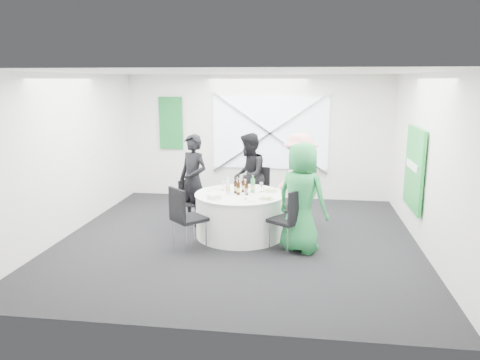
# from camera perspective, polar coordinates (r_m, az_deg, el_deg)

# --- Properties ---
(floor) EXTENTS (6.00, 6.00, 0.00)m
(floor) POSITION_cam_1_polar(r_m,az_deg,el_deg) (8.09, -0.20, -7.24)
(floor) COLOR black
(floor) RESTS_ON ground
(ceiling) EXTENTS (6.00, 6.00, 0.00)m
(ceiling) POSITION_cam_1_polar(r_m,az_deg,el_deg) (7.63, -0.21, 13.01)
(ceiling) COLOR silver
(ceiling) RESTS_ON wall_back
(wall_back) EXTENTS (6.00, 0.00, 6.00)m
(wall_back) POSITION_cam_1_polar(r_m,az_deg,el_deg) (10.68, 2.09, 5.24)
(wall_back) COLOR silver
(wall_back) RESTS_ON floor
(wall_front) EXTENTS (6.00, 0.00, 6.00)m
(wall_front) POSITION_cam_1_polar(r_m,az_deg,el_deg) (4.85, -5.26, -3.27)
(wall_front) COLOR silver
(wall_front) RESTS_ON floor
(wall_left) EXTENTS (0.00, 6.00, 6.00)m
(wall_left) POSITION_cam_1_polar(r_m,az_deg,el_deg) (8.68, -20.24, 2.89)
(wall_left) COLOR silver
(wall_left) RESTS_ON floor
(wall_right) EXTENTS (0.00, 6.00, 6.00)m
(wall_right) POSITION_cam_1_polar(r_m,az_deg,el_deg) (7.89, 21.90, 1.90)
(wall_right) COLOR silver
(wall_right) RESTS_ON floor
(window_panel) EXTENTS (2.60, 0.03, 1.60)m
(window_panel) POSITION_cam_1_polar(r_m,az_deg,el_deg) (10.61, 3.69, 5.71)
(window_panel) COLOR white
(window_panel) RESTS_ON wall_back
(window_brace_a) EXTENTS (2.63, 0.05, 1.84)m
(window_brace_a) POSITION_cam_1_polar(r_m,az_deg,el_deg) (10.57, 3.68, 5.69)
(window_brace_a) COLOR silver
(window_brace_a) RESTS_ON window_panel
(window_brace_b) EXTENTS (2.63, 0.05, 1.84)m
(window_brace_b) POSITION_cam_1_polar(r_m,az_deg,el_deg) (10.57, 3.68, 5.69)
(window_brace_b) COLOR silver
(window_brace_b) RESTS_ON window_panel
(green_banner) EXTENTS (0.55, 0.04, 1.20)m
(green_banner) POSITION_cam_1_polar(r_m,az_deg,el_deg) (10.99, -8.43, 6.88)
(green_banner) COLOR #125C28
(green_banner) RESTS_ON wall_back
(green_sign) EXTENTS (0.05, 1.20, 1.40)m
(green_sign) POSITION_cam_1_polar(r_m,az_deg,el_deg) (8.49, 20.46, 1.30)
(green_sign) COLOR green
(green_sign) RESTS_ON wall_right
(banquet_table) EXTENTS (1.56, 1.56, 0.76)m
(banquet_table) POSITION_cam_1_polar(r_m,az_deg,el_deg) (8.16, 0.00, -4.26)
(banquet_table) COLOR silver
(banquet_table) RESTS_ON floor
(chair_back) EXTENTS (0.52, 0.53, 1.00)m
(chair_back) POSITION_cam_1_polar(r_m,az_deg,el_deg) (9.20, 2.14, -1.02)
(chair_back) COLOR black
(chair_back) RESTS_ON floor
(chair_back_left) EXTENTS (0.52, 0.52, 0.83)m
(chair_back_left) POSITION_cam_1_polar(r_m,az_deg,el_deg) (8.93, -6.16, -2.21)
(chair_back_left) COLOR black
(chair_back_left) RESTS_ON floor
(chair_back_right) EXTENTS (0.51, 0.50, 0.82)m
(chair_back_right) POSITION_cam_1_polar(r_m,az_deg,el_deg) (8.53, 6.65, -2.95)
(chair_back_right) COLOR black
(chair_back_right) RESTS_ON floor
(chair_front_right) EXTENTS (0.65, 0.65, 1.02)m
(chair_front_right) POSITION_cam_1_polar(r_m,az_deg,el_deg) (7.39, 6.23, -4.29)
(chair_front_right) COLOR black
(chair_front_right) RESTS_ON floor
(chair_front_left) EXTENTS (0.66, 0.66, 1.03)m
(chair_front_left) POSITION_cam_1_polar(r_m,az_deg,el_deg) (7.47, -6.81, -4.07)
(chair_front_left) COLOR black
(chair_front_left) RESTS_ON floor
(person_man_back_left) EXTENTS (0.74, 0.66, 1.71)m
(person_man_back_left) POSITION_cam_1_polar(r_m,az_deg,el_deg) (8.74, -5.72, -0.01)
(person_man_back_left) COLOR black
(person_man_back_left) RESTS_ON floor
(person_man_back) EXTENTS (0.46, 0.82, 1.68)m
(person_man_back) POSITION_cam_1_polar(r_m,az_deg,el_deg) (9.16, 1.07, 0.52)
(person_man_back) COLOR black
(person_man_back) RESTS_ON floor
(person_woman_pink) EXTENTS (1.20, 1.11, 1.74)m
(person_woman_pink) POSITION_cam_1_polar(r_m,az_deg,el_deg) (8.74, 7.25, 0.06)
(person_woman_pink) COLOR pink
(person_woman_pink) RESTS_ON floor
(person_woman_green) EXTENTS (1.02, 0.90, 1.75)m
(person_woman_green) POSITION_cam_1_polar(r_m,az_deg,el_deg) (7.39, 7.52, -2.13)
(person_woman_green) COLOR #248642
(person_woman_green) RESTS_ON floor
(plate_back) EXTENTS (0.25, 0.25, 0.01)m
(plate_back) POSITION_cam_1_polar(r_m,az_deg,el_deg) (8.55, 0.60, -0.80)
(plate_back) COLOR silver
(plate_back) RESTS_ON banquet_table
(plate_back_left) EXTENTS (0.29, 0.29, 0.01)m
(plate_back_left) POSITION_cam_1_polar(r_m,az_deg,el_deg) (8.47, -2.65, -0.95)
(plate_back_left) COLOR silver
(plate_back_left) RESTS_ON banquet_table
(plate_back_right) EXTENTS (0.28, 0.28, 0.04)m
(plate_back_right) POSITION_cam_1_polar(r_m,az_deg,el_deg) (8.24, 3.75, -1.28)
(plate_back_right) COLOR silver
(plate_back_right) RESTS_ON banquet_table
(plate_front_right) EXTENTS (0.26, 0.26, 0.04)m
(plate_front_right) POSITION_cam_1_polar(r_m,az_deg,el_deg) (7.69, 3.21, -2.25)
(plate_front_right) COLOR silver
(plate_front_right) RESTS_ON banquet_table
(plate_front_left) EXTENTS (0.25, 0.25, 0.01)m
(plate_front_left) POSITION_cam_1_polar(r_m,az_deg,el_deg) (7.72, -3.16, -2.24)
(plate_front_left) COLOR silver
(plate_front_left) RESTS_ON banquet_table
(napkin) EXTENTS (0.23, 0.23, 0.05)m
(napkin) POSITION_cam_1_polar(r_m,az_deg,el_deg) (7.72, -3.13, -1.99)
(napkin) COLOR silver
(napkin) RESTS_ON plate_front_left
(beer_bottle_a) EXTENTS (0.06, 0.06, 0.28)m
(beer_bottle_a) POSITION_cam_1_polar(r_m,az_deg,el_deg) (8.06, -0.55, -0.89)
(beer_bottle_a) COLOR #361B09
(beer_bottle_a) RESTS_ON banquet_table
(beer_bottle_b) EXTENTS (0.06, 0.06, 0.27)m
(beer_bottle_b) POSITION_cam_1_polar(r_m,az_deg,el_deg) (8.15, 0.38, -0.77)
(beer_bottle_b) COLOR #361B09
(beer_bottle_b) RESTS_ON banquet_table
(beer_bottle_c) EXTENTS (0.06, 0.06, 0.25)m
(beer_bottle_c) POSITION_cam_1_polar(r_m,az_deg,el_deg) (7.95, 0.80, -1.16)
(beer_bottle_c) COLOR #361B09
(beer_bottle_c) RESTS_ON banquet_table
(beer_bottle_d) EXTENTS (0.06, 0.06, 0.27)m
(beer_bottle_d) POSITION_cam_1_polar(r_m,az_deg,el_deg) (7.96, -0.21, -1.07)
(beer_bottle_d) COLOR #361B09
(beer_bottle_d) RESTS_ON banquet_table
(green_water_bottle) EXTENTS (0.08, 0.08, 0.30)m
(green_water_bottle) POSITION_cam_1_polar(r_m,az_deg,el_deg) (8.12, 1.57, -0.70)
(green_water_bottle) COLOR #3B9B51
(green_water_bottle) RESTS_ON banquet_table
(clear_water_bottle) EXTENTS (0.08, 0.08, 0.30)m
(clear_water_bottle) POSITION_cam_1_polar(r_m,az_deg,el_deg) (8.02, -1.52, -0.89)
(clear_water_bottle) COLOR silver
(clear_water_bottle) RESTS_ON banquet_table
(wine_glass_a) EXTENTS (0.07, 0.07, 0.17)m
(wine_glass_a) POSITION_cam_1_polar(r_m,az_deg,el_deg) (7.66, 0.70, -1.44)
(wine_glass_a) COLOR white
(wine_glass_a) RESTS_ON banquet_table
(wine_glass_b) EXTENTS (0.07, 0.07, 0.17)m
(wine_glass_b) POSITION_cam_1_polar(r_m,az_deg,el_deg) (8.16, 2.62, -0.60)
(wine_glass_b) COLOR white
(wine_glass_b) RESTS_ON banquet_table
(wine_glass_c) EXTENTS (0.07, 0.07, 0.17)m
(wine_glass_c) POSITION_cam_1_polar(r_m,az_deg,el_deg) (8.26, -2.10, -0.45)
(wine_glass_c) COLOR white
(wine_glass_c) RESTS_ON banquet_table
(wine_glass_d) EXTENTS (0.07, 0.07, 0.17)m
(wine_glass_d) POSITION_cam_1_polar(r_m,az_deg,el_deg) (8.27, 1.63, -0.43)
(wine_glass_d) COLOR white
(wine_glass_d) RESTS_ON banquet_table
(fork_a) EXTENTS (0.09, 0.13, 0.01)m
(fork_a) POSITION_cam_1_polar(r_m,az_deg,el_deg) (8.54, -2.05, -0.86)
(fork_a) COLOR silver
(fork_a) RESTS_ON banquet_table
(knife_a) EXTENTS (0.08, 0.14, 0.01)m
(knife_a) POSITION_cam_1_polar(r_m,az_deg,el_deg) (8.25, -3.82, -1.35)
(knife_a) COLOR silver
(knife_a) RESTS_ON banquet_table
(fork_b) EXTENTS (0.11, 0.13, 0.01)m
(fork_b) POSITION_cam_1_polar(r_m,az_deg,el_deg) (7.95, -4.04, -1.88)
(fork_b) COLOR silver
(fork_b) RESTS_ON banquet_table
(knife_b) EXTENTS (0.10, 0.13, 0.01)m
(knife_b) POSITION_cam_1_polar(r_m,az_deg,el_deg) (7.67, -3.03, -2.37)
(knife_b) COLOR silver
(knife_b) RESTS_ON banquet_table
(fork_c) EXTENTS (0.08, 0.14, 0.01)m
(fork_c) POSITION_cam_1_polar(r_m,az_deg,el_deg) (8.09, 4.08, -1.62)
(fork_c) COLOR silver
(fork_c) RESTS_ON banquet_table
(knife_c) EXTENTS (0.10, 0.13, 0.01)m
(knife_c) POSITION_cam_1_polar(r_m,az_deg,el_deg) (8.45, 2.88, -1.02)
(knife_c) COLOR silver
(knife_c) RESTS_ON banquet_table
(fork_d) EXTENTS (0.12, 0.12, 0.01)m
(fork_d) POSITION_cam_1_polar(r_m,az_deg,el_deg) (7.53, 1.46, -2.63)
(fork_d) COLOR silver
(fork_d) RESTS_ON banquet_table
(knife_d) EXTENTS (0.11, 0.12, 0.01)m
(knife_d) POSITION_cam_1_polar(r_m,az_deg,el_deg) (7.77, 3.56, -2.20)
(knife_d) COLOR silver
(knife_d) RESTS_ON banquet_table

